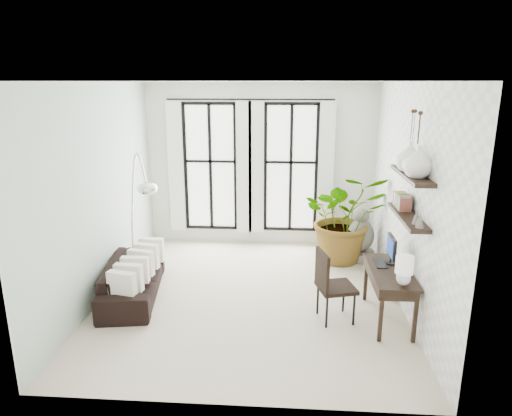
# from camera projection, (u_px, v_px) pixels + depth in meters

# --- Properties ---
(floor) EXTENTS (5.00, 5.00, 0.00)m
(floor) POSITION_uv_depth(u_px,v_px,m) (251.00, 295.00, 7.07)
(floor) COLOR beige
(floor) RESTS_ON ground
(ceiling) EXTENTS (5.00, 5.00, 0.00)m
(ceiling) POSITION_uv_depth(u_px,v_px,m) (250.00, 82.00, 6.22)
(ceiling) COLOR white
(ceiling) RESTS_ON wall_back
(wall_left) EXTENTS (0.00, 5.00, 5.00)m
(wall_left) POSITION_uv_depth(u_px,v_px,m) (100.00, 193.00, 6.80)
(wall_left) COLOR #B5CABB
(wall_left) RESTS_ON floor
(wall_right) EXTENTS (0.00, 5.00, 5.00)m
(wall_right) POSITION_uv_depth(u_px,v_px,m) (407.00, 198.00, 6.49)
(wall_right) COLOR white
(wall_right) RESTS_ON floor
(wall_back) EXTENTS (4.50, 0.00, 4.50)m
(wall_back) POSITION_uv_depth(u_px,v_px,m) (261.00, 165.00, 9.05)
(wall_back) COLOR white
(wall_back) RESTS_ON floor
(windows) EXTENTS (3.26, 0.13, 2.65)m
(windows) POSITION_uv_depth(u_px,v_px,m) (250.00, 168.00, 9.00)
(windows) COLOR white
(windows) RESTS_ON wall_back
(wall_shelves) EXTENTS (0.25, 1.30, 0.60)m
(wall_shelves) POSITION_uv_depth(u_px,v_px,m) (408.00, 199.00, 5.92)
(wall_shelves) COLOR black
(wall_shelves) RESTS_ON wall_right
(sofa) EXTENTS (1.02, 1.99, 0.55)m
(sofa) POSITION_uv_depth(u_px,v_px,m) (133.00, 279.00, 6.98)
(sofa) COLOR black
(sofa) RESTS_ON floor
(throw_pillows) EXTENTS (0.40, 1.52, 0.40)m
(throw_pillows) POSITION_uv_depth(u_px,v_px,m) (138.00, 266.00, 6.91)
(throw_pillows) COLOR white
(throw_pillows) RESTS_ON sofa
(plant) EXTENTS (1.60, 1.41, 1.66)m
(plant) POSITION_uv_depth(u_px,v_px,m) (345.00, 217.00, 8.26)
(plant) COLOR #2D7228
(plant) RESTS_ON floor
(desk) EXTENTS (0.53, 1.25, 1.13)m
(desk) POSITION_uv_depth(u_px,v_px,m) (391.00, 275.00, 6.12)
(desk) COLOR black
(desk) RESTS_ON floor
(desk_chair) EXTENTS (0.59, 0.59, 1.01)m
(desk_chair) POSITION_uv_depth(u_px,v_px,m) (330.00, 281.00, 6.19)
(desk_chair) COLOR black
(desk_chair) RESTS_ON floor
(arc_lamp) EXTENTS (0.71, 0.66, 2.20)m
(arc_lamp) POSITION_uv_depth(u_px,v_px,m) (138.00, 189.00, 6.82)
(arc_lamp) COLOR silver
(arc_lamp) RESTS_ON floor
(buddha) EXTENTS (0.55, 0.55, 0.98)m
(buddha) POSITION_uv_depth(u_px,v_px,m) (360.00, 238.00, 8.42)
(buddha) COLOR slate
(buddha) RESTS_ON floor
(vase_a) EXTENTS (0.37, 0.37, 0.38)m
(vase_a) POSITION_uv_depth(u_px,v_px,m) (418.00, 162.00, 5.50)
(vase_a) COLOR white
(vase_a) RESTS_ON shelf_upper
(vase_b) EXTENTS (0.37, 0.37, 0.38)m
(vase_b) POSITION_uv_depth(u_px,v_px,m) (410.00, 156.00, 5.88)
(vase_b) COLOR white
(vase_b) RESTS_ON shelf_upper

